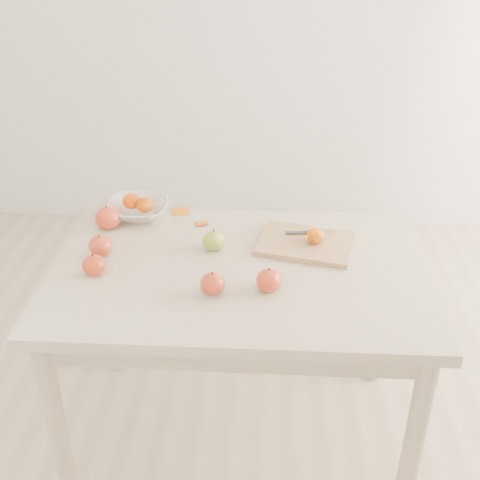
{
  "coord_description": "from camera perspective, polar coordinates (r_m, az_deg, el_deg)",
  "views": [
    {
      "loc": [
        0.09,
        -1.62,
        1.78
      ],
      "look_at": [
        0.0,
        0.05,
        0.82
      ],
      "focal_mm": 45.0,
      "sensor_mm": 36.0,
      "label": 1
    }
  ],
  "objects": [
    {
      "name": "cutting_board",
      "position": [
        2.04,
        6.23,
        -0.33
      ],
      "size": [
        0.35,
        0.29,
        0.02
      ],
      "primitive_type": "cube",
      "rotation": [
        0.0,
        0.0,
        -0.23
      ],
      "color": "tan",
      "rests_on": "table"
    },
    {
      "name": "paring_knife",
      "position": [
        2.1,
        7.45,
        0.98
      ],
      "size": [
        0.17,
        0.05,
        0.01
      ],
      "color": "silver",
      "rests_on": "cutting_board"
    },
    {
      "name": "fruit_bowl",
      "position": [
        2.24,
        -9.63,
        2.89
      ],
      "size": [
        0.22,
        0.22,
        0.05
      ],
      "primitive_type": "imported",
      "color": "silver",
      "rests_on": "table"
    },
    {
      "name": "orange_peel_a",
      "position": [
        2.26,
        -5.61,
        2.63
      ],
      "size": [
        0.06,
        0.05,
        0.01
      ],
      "primitive_type": "cube",
      "rotation": [
        0.21,
        0.0,
        0.08
      ],
      "color": "orange",
      "rests_on": "table"
    },
    {
      "name": "ground",
      "position": [
        2.4,
        -0.07,
        -17.84
      ],
      "size": [
        3.5,
        3.5,
        0.0
      ],
      "primitive_type": "plane",
      "color": "#C6B293",
      "rests_on": "ground"
    },
    {
      "name": "apple_green",
      "position": [
        2.0,
        -2.48,
        -0.05
      ],
      "size": [
        0.08,
        0.08,
        0.07
      ],
      "primitive_type": "ellipsoid",
      "color": "olive",
      "rests_on": "table"
    },
    {
      "name": "board_tangerine",
      "position": [
        2.02,
        7.15,
        0.4
      ],
      "size": [
        0.06,
        0.06,
        0.05
      ],
      "primitive_type": "ellipsoid",
      "color": "#CE5107",
      "rests_on": "cutting_board"
    },
    {
      "name": "table",
      "position": [
        1.97,
        -0.08,
        -4.98
      ],
      "size": [
        1.2,
        0.8,
        0.75
      ],
      "color": "beige",
      "rests_on": "ground"
    },
    {
      "name": "bowl_tangerine_far",
      "position": [
        2.21,
        -9.01,
        3.33
      ],
      "size": [
        0.06,
        0.06,
        0.06
      ],
      "primitive_type": "ellipsoid",
      "color": "#CA5107",
      "rests_on": "fruit_bowl"
    },
    {
      "name": "apple_red_e",
      "position": [
        1.79,
        2.76,
        -3.83
      ],
      "size": [
        0.08,
        0.08,
        0.07
      ],
      "primitive_type": "ellipsoid",
      "color": "#A71F0D",
      "rests_on": "table"
    },
    {
      "name": "apple_red_a",
      "position": [
        2.17,
        -12.4,
        2.07
      ],
      "size": [
        0.09,
        0.09,
        0.08
      ],
      "primitive_type": "ellipsoid",
      "color": "#A31E18",
      "rests_on": "table"
    },
    {
      "name": "bowl_tangerine_near",
      "position": [
        2.25,
        -10.26,
        3.66
      ],
      "size": [
        0.07,
        0.07,
        0.06
      ],
      "primitive_type": "ellipsoid",
      "color": "#E65308",
      "rests_on": "fruit_bowl"
    },
    {
      "name": "apple_red_d",
      "position": [
        1.92,
        -13.68,
        -2.32
      ],
      "size": [
        0.07,
        0.07,
        0.07
      ],
      "primitive_type": "ellipsoid",
      "color": "maroon",
      "rests_on": "table"
    },
    {
      "name": "apple_red_c",
      "position": [
        1.78,
        -2.61,
        -4.15
      ],
      "size": [
        0.07,
        0.07,
        0.07
      ],
      "primitive_type": "ellipsoid",
      "color": "#950411",
      "rests_on": "table"
    },
    {
      "name": "orange_peel_b",
      "position": [
        2.17,
        -3.66,
        1.53
      ],
      "size": [
        0.05,
        0.04,
        0.01
      ],
      "primitive_type": "cube",
      "rotation": [
        -0.14,
        0.0,
        0.24
      ],
      "color": "#C45B0D",
      "rests_on": "table"
    },
    {
      "name": "apple_red_b",
      "position": [
        2.02,
        -13.08,
        -0.54
      ],
      "size": [
        0.08,
        0.08,
        0.07
      ],
      "primitive_type": "ellipsoid",
      "color": "maroon",
      "rests_on": "table"
    }
  ]
}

